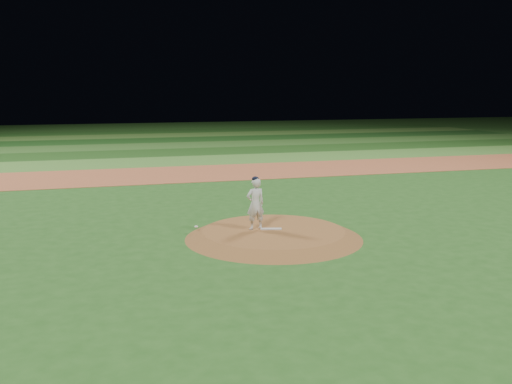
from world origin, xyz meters
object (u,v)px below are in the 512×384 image
(pitching_rubber, at_px, (271,229))
(rosin_bag, at_px, (196,227))
(pitchers_mound, at_px, (274,234))
(pitcher_on_mound, at_px, (255,203))

(pitching_rubber, bearing_deg, rosin_bag, 172.93)
(pitchers_mound, xyz_separation_m, pitcher_on_mound, (-0.51, 0.26, 0.95))
(pitching_rubber, distance_m, pitcher_on_mound, 0.94)
(pitchers_mound, bearing_deg, pitching_rubber, 112.37)
(pitchers_mound, bearing_deg, rosin_bag, 156.91)
(pitcher_on_mound, bearing_deg, rosin_bag, 158.12)
(pitchers_mound, bearing_deg, pitcher_on_mound, 152.96)
(rosin_bag, bearing_deg, pitching_rubber, -21.01)
(rosin_bag, bearing_deg, pitcher_on_mound, -21.88)
(pitching_rubber, bearing_deg, pitchers_mound, -53.69)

